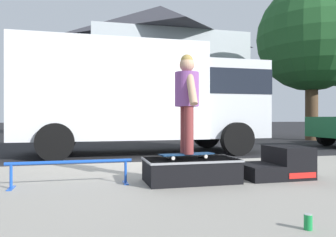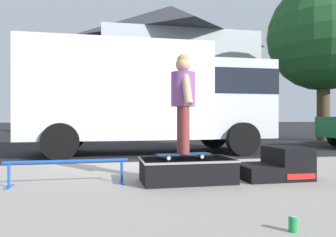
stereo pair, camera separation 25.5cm
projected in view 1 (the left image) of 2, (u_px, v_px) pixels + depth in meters
name	position (u px, v px, depth m)	size (l,w,h in m)	color
ground_plane	(161.00, 164.00, 7.26)	(140.00, 140.00, 0.00)	black
sidewalk_slab	(211.00, 190.00, 4.35)	(50.00, 5.00, 0.12)	gray
skate_box	(191.00, 169.00, 4.58)	(1.29, 0.72, 0.33)	black
kicker_ramp	(279.00, 165.00, 4.92)	(0.99, 0.72, 0.47)	black
grind_rail	(71.00, 166.00, 4.31)	(1.61, 0.28, 0.34)	blue
skateboard	(187.00, 154.00, 4.58)	(0.80, 0.31, 0.07)	navy
skater_kid	(187.00, 95.00, 4.58)	(0.34, 0.72, 1.39)	brown
soda_can	(308.00, 222.00, 2.62)	(0.07, 0.07, 0.13)	#198C3F
box_truck	(145.00, 94.00, 9.40)	(6.91, 2.63, 3.05)	white
street_tree_main	(317.00, 41.00, 15.07)	(5.43, 4.93, 7.20)	brown
house_behind	(161.00, 69.00, 21.33)	(9.54, 8.22, 8.40)	silver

